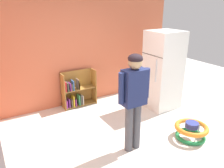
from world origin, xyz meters
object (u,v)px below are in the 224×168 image
Objects in this scene: standing_person at (134,94)px; baby_walker at (191,130)px; bookshelf at (77,91)px; refrigerator at (163,70)px.

baby_walker is (1.10, -0.29, -0.84)m from standing_person.
standing_person is at bearing -85.66° from bookshelf.
bookshelf is 0.52× the size of standing_person.
refrigerator is 1.58m from baby_walker.
bookshelf is at bearing 94.34° from standing_person.
standing_person reaches higher than bookshelf.
refrigerator is at bearing -31.13° from bookshelf.
standing_person is 2.72× the size of baby_walker.
baby_walker is (1.26, -2.36, -0.21)m from bookshelf.
baby_walker is at bearing -14.99° from standing_person.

